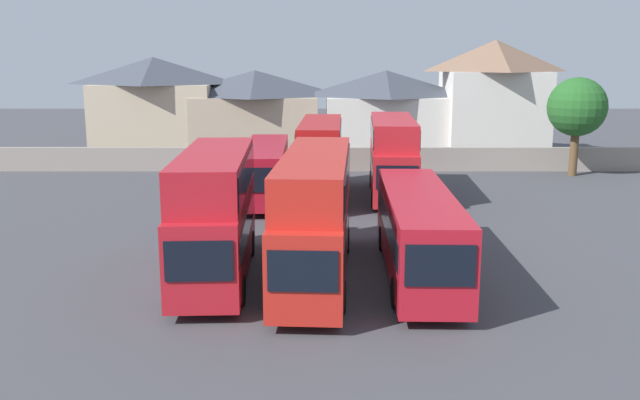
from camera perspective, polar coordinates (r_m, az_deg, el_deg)
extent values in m
plane|color=#424247|center=(45.50, 0.01, 0.84)|extent=(140.00, 140.00, 0.00)
cube|color=gray|center=(52.81, 0.02, 3.37)|extent=(56.00, 0.50, 1.80)
cube|color=red|center=(27.52, -8.51, -2.66)|extent=(2.93, 10.14, 2.99)
cube|color=black|center=(22.61, -9.88, -4.97)|extent=(2.21, 0.17, 1.35)
cube|color=black|center=(27.44, -8.53, -1.93)|extent=(2.93, 9.34, 0.94)
cube|color=red|center=(27.29, -8.60, 2.20)|extent=(2.86, 9.64, 1.66)
cube|color=black|center=(27.29, -8.60, 2.20)|extent=(2.93, 9.14, 1.16)
cylinder|color=black|center=(24.82, -6.50, -7.36)|extent=(0.35, 1.11, 1.10)
cylinder|color=black|center=(25.10, -11.82, -7.32)|extent=(0.35, 1.11, 1.10)
cylinder|color=black|center=(30.76, -5.68, -3.55)|extent=(0.35, 1.11, 1.10)
cylinder|color=black|center=(30.98, -9.96, -3.56)|extent=(0.35, 1.11, 1.10)
cube|color=red|center=(27.18, -0.37, -2.77)|extent=(3.16, 11.98, 2.94)
cube|color=black|center=(21.38, -1.40, -5.87)|extent=(2.19, 0.20, 1.32)
cube|color=black|center=(27.09, -0.37, -2.05)|extent=(3.14, 11.04, 0.92)
cube|color=red|center=(26.98, -0.34, 2.09)|extent=(3.07, 11.39, 1.63)
cube|color=black|center=(26.98, -0.34, 2.09)|extent=(3.13, 10.80, 1.14)
cylinder|color=black|center=(23.99, 1.82, -7.97)|extent=(0.36, 1.12, 1.10)
cylinder|color=black|center=(24.15, -3.66, -7.86)|extent=(0.36, 1.12, 1.10)
cylinder|color=black|center=(31.01, 2.18, -3.37)|extent=(0.36, 1.12, 1.10)
cylinder|color=black|center=(31.13, -2.03, -3.31)|extent=(0.36, 1.12, 1.10)
cube|color=red|center=(27.80, 8.11, -2.47)|extent=(2.80, 11.81, 3.02)
cube|color=black|center=(22.07, 9.88, -5.34)|extent=(2.22, 0.13, 1.36)
cube|color=black|center=(27.71, 8.14, -1.75)|extent=(2.82, 10.87, 0.95)
cylinder|color=black|center=(24.89, 11.66, -7.48)|extent=(0.33, 1.11, 1.10)
cylinder|color=black|center=(24.59, 6.29, -7.54)|extent=(0.33, 1.11, 1.10)
cylinder|color=black|center=(31.77, 9.38, -3.15)|extent=(0.33, 1.11, 1.10)
cylinder|color=black|center=(31.53, 5.20, -3.15)|extent=(0.33, 1.11, 1.10)
cube|color=#AE1526|center=(42.54, -4.43, 2.55)|extent=(2.61, 11.56, 2.96)
cube|color=black|center=(36.80, -4.97, 1.64)|extent=(2.13, 0.12, 1.33)
cube|color=black|center=(42.49, -4.44, 3.02)|extent=(2.64, 10.64, 0.93)
cylinder|color=black|center=(39.22, -3.09, -0.14)|extent=(0.32, 1.11, 1.10)
cylinder|color=black|center=(39.36, -6.32, -0.15)|extent=(0.32, 1.11, 1.10)
cylinder|color=black|center=(46.23, -2.77, 1.70)|extent=(0.32, 1.11, 1.10)
cylinder|color=black|center=(46.35, -5.52, 1.68)|extent=(0.32, 1.11, 1.10)
cube|color=#B21617|center=(42.61, 0.09, 2.58)|extent=(2.85, 11.04, 2.93)
cube|color=black|center=(37.13, -0.22, 1.75)|extent=(2.15, 0.16, 1.32)
cube|color=black|center=(42.55, 0.09, 3.05)|extent=(2.85, 10.17, 0.92)
cube|color=#B21617|center=(42.58, 0.11, 5.53)|extent=(2.78, 10.49, 1.42)
cube|color=black|center=(42.58, 0.11, 5.53)|extent=(2.85, 9.95, 1.00)
cylinder|color=black|center=(39.47, 1.54, -0.05)|extent=(0.34, 1.11, 1.10)
cylinder|color=black|center=(39.56, -1.71, -0.03)|extent=(0.34, 1.11, 1.10)
cylinder|color=black|center=(46.14, 1.64, 1.69)|extent=(0.34, 1.11, 1.10)
cylinder|color=black|center=(46.22, -1.15, 1.71)|extent=(0.34, 1.11, 1.10)
cube|color=red|center=(43.15, 5.99, 2.61)|extent=(3.15, 10.68, 2.90)
cube|color=black|center=(37.87, 6.37, 1.85)|extent=(2.26, 0.21, 1.31)
cube|color=black|center=(43.09, 6.00, 3.07)|extent=(3.14, 9.84, 0.91)
cube|color=red|center=(43.11, 6.04, 5.63)|extent=(3.07, 10.15, 1.61)
cube|color=black|center=(43.11, 6.04, 5.63)|extent=(3.13, 9.63, 1.12)
cylinder|color=black|center=(40.24, 7.85, 0.07)|extent=(0.36, 1.12, 1.10)
cylinder|color=black|center=(40.12, 4.49, 0.11)|extent=(0.36, 1.12, 1.10)
cylinder|color=black|center=(46.65, 7.23, 1.71)|extent=(0.36, 1.12, 1.10)
cylinder|color=black|center=(46.54, 4.33, 1.74)|extent=(0.36, 1.12, 1.10)
cube|color=#C6B293|center=(63.67, -13.30, 6.48)|extent=(10.32, 6.50, 6.16)
pyramid|color=#3D424C|center=(63.44, -13.48, 10.29)|extent=(10.83, 6.82, 2.33)
cube|color=tan|center=(62.20, -5.23, 6.13)|extent=(10.99, 6.44, 5.10)
pyramid|color=#3D424C|center=(61.95, -5.30, 9.52)|extent=(11.54, 6.76, 2.26)
cube|color=silver|center=(61.41, 5.41, 6.06)|extent=(10.28, 6.09, 5.11)
pyramid|color=#3D424C|center=(61.16, 5.48, 9.50)|extent=(10.80, 6.39, 2.25)
cube|color=silver|center=(62.63, 14.04, 6.87)|extent=(8.39, 7.02, 7.28)
pyramid|color=brown|center=(62.42, 14.27, 11.42)|extent=(8.81, 7.38, 2.66)
cylinder|color=brown|center=(53.98, 20.16, 3.75)|extent=(0.60, 0.60, 3.52)
sphere|color=#235B23|center=(53.66, 20.40, 7.18)|extent=(4.23, 4.23, 4.23)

